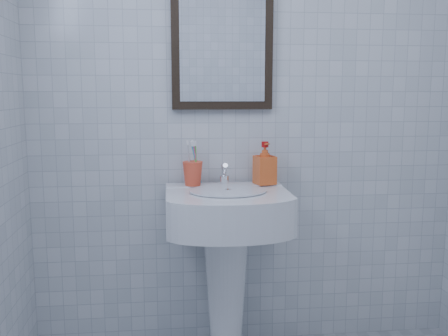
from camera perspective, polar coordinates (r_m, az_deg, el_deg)
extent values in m
cube|color=silver|center=(2.55, 2.90, 6.96)|extent=(2.20, 0.02, 2.50)
cone|color=white|center=(2.53, 0.23, -13.83)|extent=(0.22, 0.22, 0.71)
cube|color=white|center=(2.35, 0.37, -4.74)|extent=(0.57, 0.41, 0.17)
cube|color=white|center=(2.49, -0.04, -2.18)|extent=(0.57, 0.10, 0.03)
cylinder|color=white|center=(2.30, 0.46, -2.59)|extent=(0.36, 0.36, 0.01)
cylinder|color=white|center=(2.46, 0.02, -1.41)|extent=(0.05, 0.05, 0.05)
cylinder|color=white|center=(2.43, 0.06, -0.18)|extent=(0.02, 0.09, 0.07)
cylinder|color=white|center=(2.47, -0.03, -0.49)|extent=(0.03, 0.05, 0.08)
imported|color=red|center=(2.48, 4.68, 0.55)|extent=(0.11, 0.12, 0.21)
cube|color=black|center=(2.52, -0.21, 13.78)|extent=(0.50, 0.04, 0.62)
cube|color=white|center=(2.50, -0.16, 13.82)|extent=(0.42, 0.00, 0.54)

